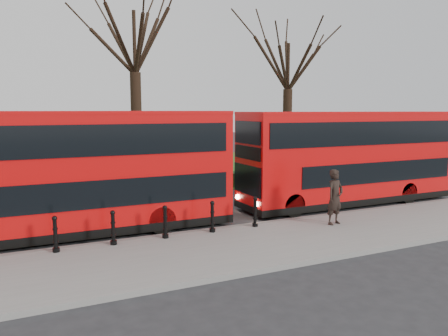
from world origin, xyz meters
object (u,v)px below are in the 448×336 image
bollard_row (165,222)px  pedestrian (335,197)px  bus_rear (350,158)px  bus_lead (77,174)px

bollard_row → pedestrian: size_ratio=3.39×
pedestrian → bus_rear: bearing=30.6°
pedestrian → bus_lead: bearing=147.9°
bus_rear → pedestrian: bearing=-137.0°
bus_rear → pedestrian: (-3.23, -3.01, -0.93)m
bus_lead → bus_rear: size_ratio=1.01×
bus_rear → bus_lead: bearing=-179.8°
bus_rear → pedestrian: size_ratio=5.26×
bus_lead → bollard_row: bearing=-41.3°
bus_lead → bus_rear: 11.54m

